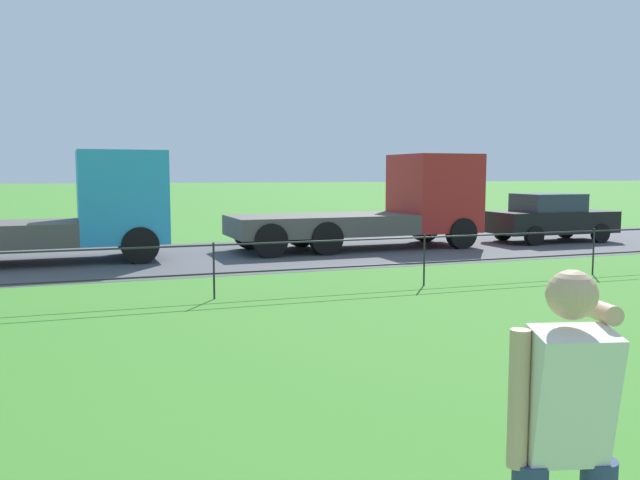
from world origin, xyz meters
TOP-DOWN VIEW (x-y plane):
  - street_strip at (0.00, 20.10)m, footprint 80.00×6.81m
  - park_fence at (0.00, 14.26)m, footprint 33.04×0.04m
  - person_thrower at (-0.05, 5.34)m, footprint 0.66×0.76m
  - flatbed_truck_center at (-2.69, 20.33)m, footprint 7.37×2.61m
  - flatbed_truck_right at (6.37, 20.46)m, footprint 7.34×2.55m
  - car_black_left at (11.89, 20.16)m, footprint 4.03×1.86m

SIDE VIEW (x-z plane):
  - street_strip at x=0.00m, z-range 0.00..0.01m
  - park_fence at x=0.00m, z-range 0.17..1.17m
  - car_black_left at x=11.89m, z-range 0.01..1.55m
  - person_thrower at x=-0.05m, z-range 0.08..1.86m
  - flatbed_truck_center at x=-2.69m, z-range -0.16..2.59m
  - flatbed_truck_right at x=6.37m, z-range -0.16..2.59m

